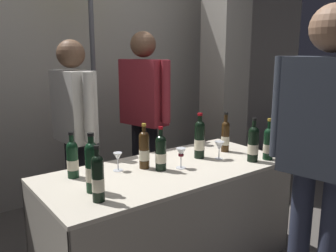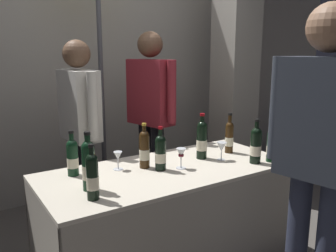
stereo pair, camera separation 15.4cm
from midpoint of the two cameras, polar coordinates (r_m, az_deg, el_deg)
name	(u,v)px [view 1 (the left image)]	position (r m, az deg, el deg)	size (l,w,h in m)	color
back_partition	(70,53)	(3.86, -16.57, 11.12)	(7.74, 0.12, 3.01)	#9E998E
concrete_pillar	(225,45)	(4.04, 8.07, 12.71)	(0.39, 0.39, 3.18)	gray
tasting_table	(168,197)	(2.57, -1.75, -11.37)	(1.75, 0.79, 0.74)	beige
featured_wine_bottle	(200,139)	(2.68, 3.44, -2.04)	(0.08, 0.08, 0.35)	black
display_bottle_0	(253,143)	(2.66, 11.88, -2.74)	(0.08, 0.08, 0.32)	black
display_bottle_1	(92,166)	(2.10, -14.13, -6.30)	(0.08, 0.08, 0.35)	black
display_bottle_2	(144,149)	(2.46, -5.63, -3.74)	(0.07, 0.07, 0.32)	#38230F
display_bottle_3	(72,159)	(2.38, -16.86, -5.04)	(0.07, 0.07, 0.30)	black
display_bottle_4	(161,152)	(2.42, -3.02, -4.21)	(0.08, 0.08, 0.30)	black
display_bottle_5	(98,178)	(1.98, -13.38, -8.07)	(0.07, 0.07, 0.31)	black
display_bottle_6	(225,136)	(2.88, 7.66, -1.54)	(0.07, 0.07, 0.32)	#38230F
display_bottle_7	(268,143)	(2.73, 14.24, -2.68)	(0.08, 0.08, 0.31)	black
wine_glass_near_vendor	(219,146)	(2.68, 6.58, -3.27)	(0.07, 0.07, 0.13)	silver
wine_glass_mid	(181,153)	(2.46, 0.30, -4.44)	(0.07, 0.07, 0.14)	silver
wine_glass_near_taster	(118,158)	(2.45, -9.84, -5.03)	(0.07, 0.07, 0.13)	silver
vendor_presenter	(144,105)	(3.35, -5.18, 3.34)	(0.31, 0.60, 1.70)	black
vendor_assistant	(75,122)	(3.01, -16.16, 0.62)	(0.25, 0.56, 1.62)	black
taster_foreground_right	(324,140)	(2.03, 21.70, -2.09)	(0.29, 0.59, 1.77)	#2D3347
booth_signpost	(93,69)	(3.33, -13.18, 8.85)	(0.50, 0.04, 2.25)	#47474C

